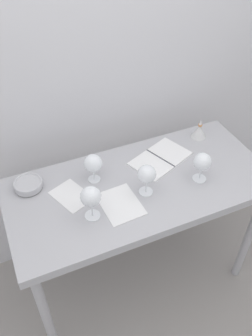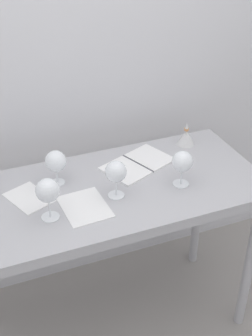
% 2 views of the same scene
% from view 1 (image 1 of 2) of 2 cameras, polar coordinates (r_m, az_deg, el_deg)
% --- Properties ---
extents(ground_plane, '(6.00, 6.00, 0.00)m').
position_cam_1_polar(ground_plane, '(2.59, 1.68, -16.71)').
color(ground_plane, gray).
extents(back_wall, '(3.80, 0.04, 2.60)m').
position_cam_1_polar(back_wall, '(2.01, -3.63, 15.05)').
color(back_wall, silver).
rests_on(back_wall, ground_plane).
extents(steel_counter, '(1.40, 0.65, 0.90)m').
position_cam_1_polar(steel_counter, '(1.94, 2.22, -4.70)').
color(steel_counter, '#AAAAAF').
rests_on(steel_counter, ground_plane).
extents(wine_glass_near_right, '(0.09, 0.09, 0.17)m').
position_cam_1_polar(wine_glass_near_right, '(1.85, 12.13, 0.90)').
color(wine_glass_near_right, white).
rests_on(wine_glass_near_right, steel_counter).
extents(wine_glass_near_center, '(0.09, 0.09, 0.17)m').
position_cam_1_polar(wine_glass_near_center, '(1.74, 3.47, -1.06)').
color(wine_glass_near_center, white).
rests_on(wine_glass_near_center, steel_counter).
extents(wine_glass_near_left, '(0.10, 0.10, 0.18)m').
position_cam_1_polar(wine_glass_near_left, '(1.63, -5.66, -4.67)').
color(wine_glass_near_left, white).
rests_on(wine_glass_near_left, steel_counter).
extents(wine_glass_far_left, '(0.10, 0.10, 0.16)m').
position_cam_1_polar(wine_glass_far_left, '(1.82, -5.31, 0.68)').
color(wine_glass_far_left, white).
rests_on(wine_glass_far_left, steel_counter).
extents(open_notebook, '(0.39, 0.32, 0.01)m').
position_cam_1_polar(open_notebook, '(2.02, 5.52, 1.54)').
color(open_notebook, white).
rests_on(open_notebook, steel_counter).
extents(tasting_sheet_upper, '(0.21, 0.24, 0.00)m').
position_cam_1_polar(tasting_sheet_upper, '(1.83, -8.74, -4.39)').
color(tasting_sheet_upper, white).
rests_on(tasting_sheet_upper, steel_counter).
extents(tasting_sheet_lower, '(0.20, 0.24, 0.00)m').
position_cam_1_polar(tasting_sheet_lower, '(1.77, -0.91, -5.78)').
color(tasting_sheet_lower, white).
rests_on(tasting_sheet_lower, steel_counter).
extents(tasting_bowl, '(0.15, 0.15, 0.04)m').
position_cam_1_polar(tasting_bowl, '(1.90, -15.41, -2.56)').
color(tasting_bowl, '#4C4C4C').
rests_on(tasting_bowl, steel_counter).
extents(decanter_funnel, '(0.09, 0.09, 0.12)m').
position_cam_1_polar(decanter_funnel, '(2.19, 11.65, 5.82)').
color(decanter_funnel, silver).
rests_on(decanter_funnel, steel_counter).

